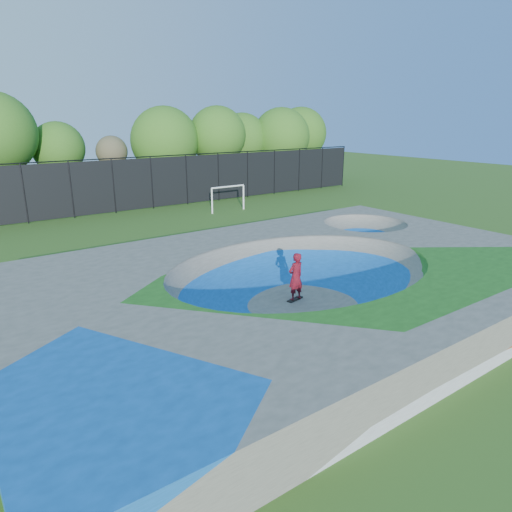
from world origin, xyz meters
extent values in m
plane|color=#325918|center=(0.00, 0.00, 0.00)|extent=(120.00, 120.00, 0.00)
cube|color=gray|center=(0.00, 0.00, 0.75)|extent=(22.00, 14.00, 1.50)
imported|color=red|center=(-0.14, 0.24, 0.96)|extent=(0.73, 0.50, 1.92)
cube|color=black|center=(-0.14, 0.24, 0.03)|extent=(0.81, 0.39, 0.05)
cylinder|color=white|center=(5.74, 16.58, 0.94)|extent=(0.12, 0.12, 1.88)
cylinder|color=white|center=(8.55, 16.58, 0.94)|extent=(0.12, 0.12, 1.88)
cylinder|color=white|center=(7.15, 16.58, 1.88)|extent=(2.82, 0.12, 0.12)
cylinder|color=black|center=(-6.00, 21.00, 2.00)|extent=(0.09, 0.09, 4.00)
cylinder|color=black|center=(-3.00, 21.00, 2.00)|extent=(0.09, 0.09, 4.00)
cylinder|color=black|center=(0.00, 21.00, 2.00)|extent=(0.09, 0.09, 4.00)
cylinder|color=black|center=(3.00, 21.00, 2.00)|extent=(0.09, 0.09, 4.00)
cylinder|color=black|center=(6.00, 21.00, 2.00)|extent=(0.09, 0.09, 4.00)
cylinder|color=black|center=(9.00, 21.00, 2.00)|extent=(0.09, 0.09, 4.00)
cylinder|color=black|center=(12.00, 21.00, 2.00)|extent=(0.09, 0.09, 4.00)
cylinder|color=black|center=(15.00, 21.00, 2.00)|extent=(0.09, 0.09, 4.00)
cylinder|color=black|center=(18.00, 21.00, 2.00)|extent=(0.09, 0.09, 4.00)
cylinder|color=black|center=(21.00, 21.00, 2.00)|extent=(0.09, 0.09, 4.00)
cylinder|color=black|center=(24.00, 21.00, 2.00)|extent=(0.09, 0.09, 4.00)
cube|color=black|center=(0.00, 21.00, 2.00)|extent=(48.00, 0.03, 3.80)
cylinder|color=black|center=(0.00, 21.00, 4.00)|extent=(48.00, 0.08, 0.08)
cylinder|color=#413320|center=(-6.61, 26.01, 1.79)|extent=(0.44, 0.44, 3.58)
cylinder|color=#413320|center=(-2.21, 26.81, 1.50)|extent=(0.44, 0.44, 3.00)
sphere|color=#31671B|center=(-2.21, 26.81, 4.54)|extent=(4.09, 4.09, 4.09)
cylinder|color=#413320|center=(1.89, 26.35, 1.51)|extent=(0.44, 0.44, 3.02)
sphere|color=brown|center=(1.89, 26.35, 4.12)|extent=(2.60, 2.60, 2.60)
cylinder|color=#413320|center=(6.60, 26.02, 1.30)|extent=(0.44, 0.44, 2.61)
sphere|color=#31671B|center=(6.60, 26.02, 4.85)|extent=(5.99, 5.99, 5.99)
cylinder|color=#413320|center=(11.40, 24.98, 1.65)|extent=(0.44, 0.44, 3.30)
sphere|color=#31671B|center=(11.40, 24.98, 5.28)|extent=(5.26, 5.26, 5.26)
cylinder|color=#413320|center=(15.36, 26.78, 1.39)|extent=(0.44, 0.44, 2.79)
sphere|color=#31671B|center=(15.36, 26.78, 4.73)|extent=(5.18, 5.18, 5.18)
cylinder|color=#413320|center=(19.04, 25.11, 1.37)|extent=(0.44, 0.44, 2.75)
sphere|color=#31671B|center=(19.04, 25.11, 4.93)|extent=(5.83, 5.83, 5.83)
cylinder|color=#413320|center=(23.42, 27.13, 1.50)|extent=(0.44, 0.44, 2.99)
sphere|color=#31671B|center=(23.42, 27.13, 5.12)|extent=(5.68, 5.68, 5.68)
camera|label=1|loc=(-11.11, -12.36, 6.90)|focal=32.00mm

